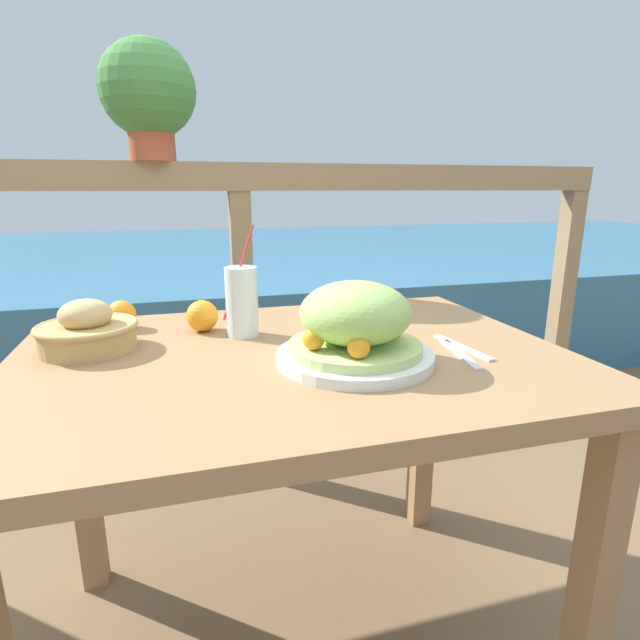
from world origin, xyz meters
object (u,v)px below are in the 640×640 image
at_px(drink_glass, 242,302).
at_px(bread_basket, 87,331).
at_px(salad_plate, 355,328).
at_px(potted_plant, 148,93).

distance_m(drink_glass, bread_basket, 0.32).
bearing_deg(salad_plate, drink_glass, 127.55).
xyz_separation_m(bread_basket, potted_plant, (0.13, 0.66, 0.56)).
xyz_separation_m(salad_plate, bread_basket, (-0.50, 0.22, -0.03)).
height_order(drink_glass, bread_basket, drink_glass).
xyz_separation_m(drink_glass, potted_plant, (-0.18, 0.64, 0.52)).
relative_size(drink_glass, potted_plant, 0.69).
bearing_deg(drink_glass, potted_plant, 105.89).
bearing_deg(drink_glass, salad_plate, -52.45).
xyz_separation_m(drink_glass, bread_basket, (-0.32, -0.02, -0.04)).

